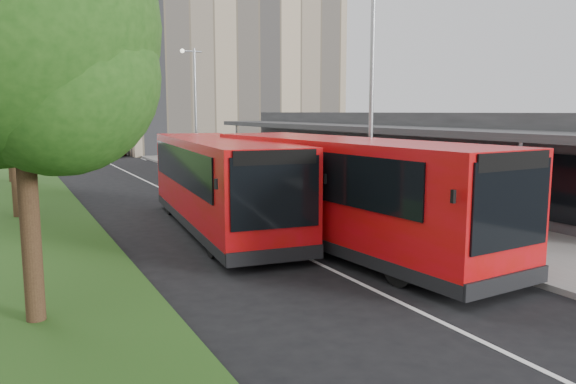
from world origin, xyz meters
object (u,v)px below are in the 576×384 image
lamp_post_far (194,101)px  bollard (231,169)px  tree_far (7,96)px  tree_near (17,45)px  car_near (116,150)px  litter_bin (300,181)px  car_far (74,148)px  bus_second (221,184)px  tree_mid (10,94)px  lamp_post_near (370,92)px  bus_main (344,193)px

lamp_post_far → bollard: lamp_post_far is taller
tree_far → tree_near: bearing=-90.0°
car_near → tree_near: bearing=-78.2°
lamp_post_far → litter_bin: size_ratio=8.94×
tree_near → car_far: bearing=83.0°
tree_near → tree_far: size_ratio=1.07×
bollard → car_far: (-6.15, 26.63, -0.07)m
litter_bin → bollard: size_ratio=1.02×
lamp_post_far → bus_second: size_ratio=0.71×
litter_bin → car_near: (-4.13, 27.75, -0.00)m
tree_mid → lamp_post_near: bearing=-32.4°
litter_bin → bollard: (-0.88, 7.31, -0.01)m
tree_near → bus_second: 9.73m
bus_second → tree_mid: bearing=144.5°
tree_near → car_far: (5.83, 47.18, -4.71)m
bus_second → tree_near: bearing=-127.6°
lamp_post_near → lamp_post_far: (0.00, 20.00, 0.00)m
lamp_post_far → tree_mid: bearing=-130.7°
lamp_post_far → car_far: 23.24m
tree_mid → car_far: size_ratio=2.29×
litter_bin → bus_second: bearing=-135.0°
tree_mid → bus_second: tree_mid is taller
bus_main → litter_bin: size_ratio=13.04×
litter_bin → car_far: same height
bollard → car_near: size_ratio=0.25×
tree_mid → bus_main: (8.56, -9.53, -3.02)m
tree_mid → lamp_post_near: lamp_post_near is taller
lamp_post_far → car_near: 16.74m
bus_main → litter_bin: 11.65m
tree_mid → bus_second: (6.20, -5.42, -3.08)m
bus_second → car_near: 34.53m
bollard → car_far: size_ratio=0.28×
tree_mid → tree_far: size_ratio=0.96×
tree_far → litter_bin: (12.86, -10.76, -4.30)m
tree_mid → bus_second: 8.79m
lamp_post_near → car_near: lamp_post_near is taller
tree_mid → car_far: bearing=80.6°
lamp_post_near → car_far: (-5.30, 42.23, -4.20)m
lamp_post_far → bus_main: size_ratio=0.69×
tree_far → car_near: (8.73, 16.99, -4.30)m
tree_mid → lamp_post_far: (11.13, 12.95, 0.03)m
lamp_post_near → litter_bin: bearing=78.2°
car_far → bus_second: bearing=-67.9°
car_far → tree_far: bearing=-82.5°
tree_far → bus_main: 23.40m
tree_near → tree_mid: size_ratio=1.11×
bus_second → lamp_post_far: bearing=80.6°
tree_near → car_far: 47.77m
tree_far → car_near: 19.58m
lamp_post_near → bus_second: size_ratio=0.71×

